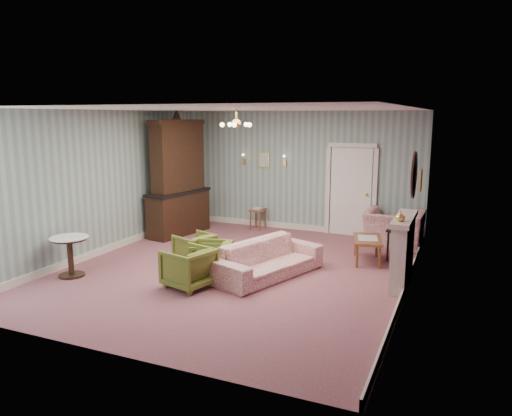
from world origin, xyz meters
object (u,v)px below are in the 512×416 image
at_px(sofa_chintz, 268,253).
at_px(olive_chair_a, 189,266).
at_px(olive_chair_b, 212,257).
at_px(coffee_table, 367,250).
at_px(wingback_chair, 394,223).
at_px(fireplace, 403,251).
at_px(olive_chair_c, 195,247).
at_px(dresser, 178,174).
at_px(side_table_black, 399,245).
at_px(pedestal_table, 70,257).

bearing_deg(sofa_chintz, olive_chair_a, 155.94).
distance_m(olive_chair_b, coffee_table, 3.04).
distance_m(wingback_chair, fireplace, 2.47).
bearing_deg(olive_chair_c, sofa_chintz, 107.41).
height_order(olive_chair_b, olive_chair_c, olive_chair_b).
bearing_deg(olive_chair_a, dresser, -130.46).
relative_size(olive_chair_b, side_table_black, 1.07).
xyz_separation_m(sofa_chintz, dresser, (-3.11, 2.04, 1.01)).
xyz_separation_m(olive_chair_b, dresser, (-2.19, 2.40, 1.10)).
bearing_deg(wingback_chair, fireplace, 102.91).
distance_m(wingback_chair, side_table_black, 1.13).
xyz_separation_m(olive_chair_c, wingback_chair, (3.29, 2.83, 0.20)).
xyz_separation_m(olive_chair_b, wingback_chair, (2.67, 3.30, 0.19)).
distance_m(wingback_chair, dresser, 5.02).
height_order(wingback_chair, pedestal_table, wingback_chair).
relative_size(olive_chair_c, sofa_chintz, 0.30).
relative_size(olive_chair_c, pedestal_table, 0.91).
relative_size(dresser, side_table_black, 4.56).
relative_size(wingback_chair, coffee_table, 1.29).
xyz_separation_m(sofa_chintz, coffee_table, (1.44, 1.54, -0.18)).
relative_size(olive_chair_c, wingback_chair, 0.55).
relative_size(olive_chair_b, olive_chair_c, 1.03).
relative_size(wingback_chair, fireplace, 0.85).
bearing_deg(olive_chair_b, pedestal_table, -81.11).
bearing_deg(olive_chair_b, sofa_chintz, 96.07).
bearing_deg(coffee_table, side_table_black, 29.61).
relative_size(olive_chair_b, wingback_chair, 0.56).
distance_m(olive_chair_b, pedestal_table, 2.47).
height_order(olive_chair_a, wingback_chair, wingback_chair).
bearing_deg(olive_chair_b, coffee_table, 113.48).
bearing_deg(wingback_chair, coffee_table, 79.85).
distance_m(dresser, side_table_black, 5.23).
xyz_separation_m(sofa_chintz, wingback_chair, (1.74, 2.94, 0.10)).
distance_m(sofa_chintz, coffee_table, 2.12).
relative_size(fireplace, coffee_table, 1.51).
distance_m(wingback_chair, coffee_table, 1.45).
bearing_deg(olive_chair_a, olive_chair_c, -139.13).
bearing_deg(coffee_table, olive_chair_c, -154.32).
bearing_deg(fireplace, pedestal_table, -160.62).
relative_size(olive_chair_c, side_table_black, 1.04).
bearing_deg(sofa_chintz, fireplace, -57.27).
relative_size(sofa_chintz, coffee_table, 2.31).
relative_size(wingback_chair, pedestal_table, 1.66).
bearing_deg(coffee_table, pedestal_table, -147.62).
distance_m(olive_chair_b, wingback_chair, 4.25).
distance_m(olive_chair_a, olive_chair_c, 1.27).
bearing_deg(coffee_table, dresser, 173.81).
relative_size(dresser, coffee_table, 3.09).
relative_size(coffee_table, pedestal_table, 1.29).
height_order(sofa_chintz, coffee_table, sofa_chintz).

